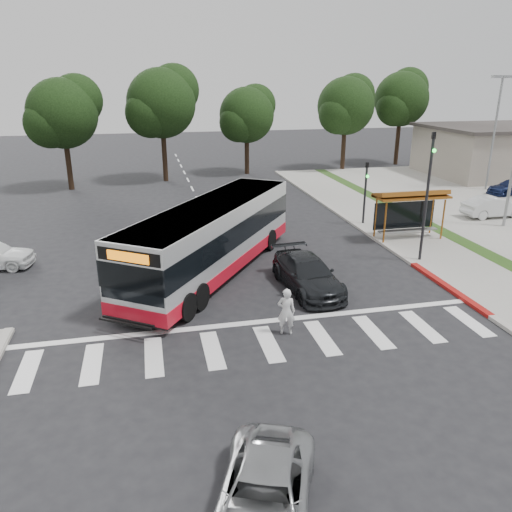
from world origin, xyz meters
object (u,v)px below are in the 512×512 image
object	(u,v)px
pedestrian	(286,311)
dark_sedan	(307,274)
transit_bus	(213,239)
silver_suv_south	(264,498)

from	to	relation	value
pedestrian	dark_sedan	world-z (taller)	pedestrian
transit_bus	pedestrian	world-z (taller)	transit_bus
silver_suv_south	dark_sedan	bearing A→B (deg)	89.25
dark_sedan	silver_suv_south	distance (m)	12.52
pedestrian	silver_suv_south	bearing A→B (deg)	88.23
pedestrian	transit_bus	bearing A→B (deg)	-58.25
transit_bus	dark_sedan	size ratio (longest dim) A/B	2.60
transit_bus	pedestrian	bearing A→B (deg)	-40.94
dark_sedan	silver_suv_south	world-z (taller)	dark_sedan
pedestrian	dark_sedan	xyz separation A→B (m)	(2.03, 3.74, -0.17)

